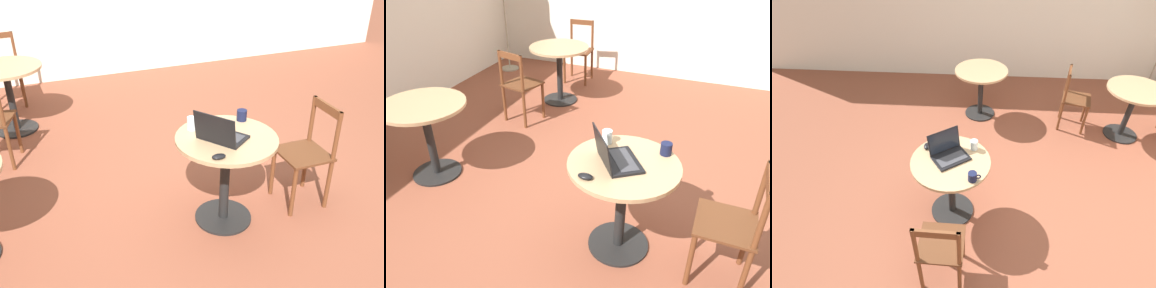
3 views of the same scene
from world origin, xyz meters
The scene contains 9 objects.
ground_plane centered at (0.00, 0.00, 0.00)m, with size 16.00×16.00×0.00m, color brown.
cafe_table_near centered at (-0.54, -0.01, 0.56)m, with size 0.77×0.77×0.75m.
cafe_table_mid centered at (1.75, 1.51, 0.56)m, with size 0.77×0.77×0.75m.
chair_near_front centered at (-0.55, -0.75, 0.45)m, with size 0.39×0.39×0.88m.
chair_mid_right centered at (2.57, 1.56, 0.45)m, with size 0.40×0.40×0.88m.
laptop centered at (-0.56, 0.05, 0.80)m, with size 0.42×0.41×0.24m.
mouse centered at (-0.79, 0.16, 0.77)m, with size 0.06×0.10×0.03m.
mug centered at (-0.32, -0.25, 0.79)m, with size 0.12×0.08×0.09m.
drinking_glass centered at (-0.32, 0.18, 0.80)m, with size 0.07×0.07×0.10m.
Camera 1 is at (-3.03, 1.23, 2.24)m, focal length 40.00 mm.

